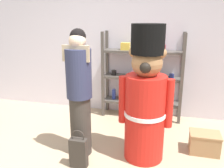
{
  "coord_description": "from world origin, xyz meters",
  "views": [
    {
      "loc": [
        0.84,
        -2.17,
        1.82
      ],
      "look_at": [
        0.14,
        0.6,
        1.0
      ],
      "focal_mm": 38.05,
      "sensor_mm": 36.0,
      "label": 1
    }
  ],
  "objects_px": {
    "person_shopper": "(79,92)",
    "display_crate": "(204,143)",
    "shopping_bag": "(79,152)",
    "teddy_bear_guard": "(145,100)",
    "merchandise_shelf": "(142,76)"
  },
  "relations": [
    {
      "from": "display_crate",
      "to": "shopping_bag",
      "type": "bearing_deg",
      "value": -154.89
    },
    {
      "from": "shopping_bag",
      "to": "display_crate",
      "type": "xyz_separation_m",
      "value": [
        1.55,
        0.73,
        -0.05
      ]
    },
    {
      "from": "person_shopper",
      "to": "display_crate",
      "type": "distance_m",
      "value": 1.84
    },
    {
      "from": "merchandise_shelf",
      "to": "person_shopper",
      "type": "xyz_separation_m",
      "value": [
        -0.63,
        -1.43,
        0.1
      ]
    },
    {
      "from": "person_shopper",
      "to": "shopping_bag",
      "type": "bearing_deg",
      "value": -74.62
    },
    {
      "from": "person_shopper",
      "to": "shopping_bag",
      "type": "distance_m",
      "value": 0.76
    },
    {
      "from": "teddy_bear_guard",
      "to": "person_shopper",
      "type": "height_order",
      "value": "teddy_bear_guard"
    },
    {
      "from": "shopping_bag",
      "to": "teddy_bear_guard",
      "type": "bearing_deg",
      "value": 29.13
    },
    {
      "from": "merchandise_shelf",
      "to": "display_crate",
      "type": "relative_size",
      "value": 3.88
    },
    {
      "from": "teddy_bear_guard",
      "to": "display_crate",
      "type": "height_order",
      "value": "teddy_bear_guard"
    },
    {
      "from": "shopping_bag",
      "to": "display_crate",
      "type": "bearing_deg",
      "value": 25.11
    },
    {
      "from": "person_shopper",
      "to": "shopping_bag",
      "type": "xyz_separation_m",
      "value": [
        0.09,
        -0.32,
        -0.68
      ]
    },
    {
      "from": "merchandise_shelf",
      "to": "teddy_bear_guard",
      "type": "height_order",
      "value": "teddy_bear_guard"
    },
    {
      "from": "shopping_bag",
      "to": "person_shopper",
      "type": "bearing_deg",
      "value": 105.38
    },
    {
      "from": "merchandise_shelf",
      "to": "shopping_bag",
      "type": "distance_m",
      "value": 1.92
    }
  ]
}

